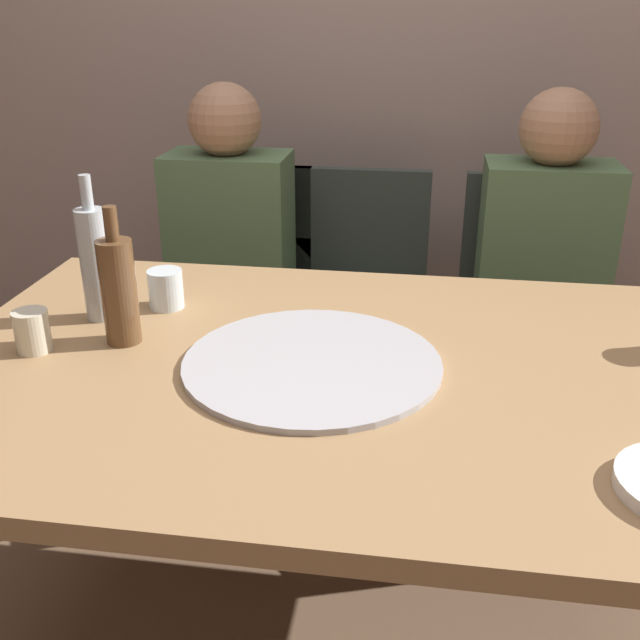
{
  "coord_description": "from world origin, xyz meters",
  "views": [
    {
      "loc": [
        0.17,
        -1.21,
        1.38
      ],
      "look_at": [
        -0.03,
        0.08,
        0.8
      ],
      "focal_mm": 40.92,
      "sensor_mm": 36.0,
      "label": 1
    }
  ],
  "objects_px": {
    "tumbler_near": "(166,289)",
    "chair_middle": "(354,299)",
    "wine_bottle": "(119,289)",
    "pizza_tray": "(312,363)",
    "beer_bottle": "(95,262)",
    "dining_table": "(327,397)",
    "chair_right": "(532,309)",
    "chair_left": "(239,293)",
    "guest_in_sweater": "(224,271)",
    "tumbler_far": "(32,331)",
    "guest_in_beanie": "(544,288)"
  },
  "relations": [
    {
      "from": "chair_middle",
      "to": "chair_right",
      "type": "relative_size",
      "value": 1.0
    },
    {
      "from": "chair_left",
      "to": "guest_in_sweater",
      "type": "relative_size",
      "value": 0.77
    },
    {
      "from": "tumbler_near",
      "to": "chair_right",
      "type": "relative_size",
      "value": 0.1
    },
    {
      "from": "chair_middle",
      "to": "chair_right",
      "type": "bearing_deg",
      "value": -180.0
    },
    {
      "from": "wine_bottle",
      "to": "chair_middle",
      "type": "distance_m",
      "value": 1.01
    },
    {
      "from": "pizza_tray",
      "to": "chair_left",
      "type": "distance_m",
      "value": 1.03
    },
    {
      "from": "tumbler_far",
      "to": "guest_in_beanie",
      "type": "height_order",
      "value": "guest_in_beanie"
    },
    {
      "from": "beer_bottle",
      "to": "guest_in_beanie",
      "type": "xyz_separation_m",
      "value": [
        1.01,
        0.62,
        -0.23
      ]
    },
    {
      "from": "tumbler_near",
      "to": "tumbler_far",
      "type": "relative_size",
      "value": 1.04
    },
    {
      "from": "dining_table",
      "to": "tumbler_near",
      "type": "relative_size",
      "value": 17.65
    },
    {
      "from": "wine_bottle",
      "to": "tumbler_near",
      "type": "height_order",
      "value": "wine_bottle"
    },
    {
      "from": "wine_bottle",
      "to": "tumbler_far",
      "type": "bearing_deg",
      "value": -157.11
    },
    {
      "from": "dining_table",
      "to": "beer_bottle",
      "type": "height_order",
      "value": "beer_bottle"
    },
    {
      "from": "pizza_tray",
      "to": "guest_in_sweater",
      "type": "relative_size",
      "value": 0.41
    },
    {
      "from": "pizza_tray",
      "to": "chair_middle",
      "type": "bearing_deg",
      "value": 90.88
    },
    {
      "from": "chair_middle",
      "to": "guest_in_sweater",
      "type": "height_order",
      "value": "guest_in_sweater"
    },
    {
      "from": "pizza_tray",
      "to": "chair_right",
      "type": "bearing_deg",
      "value": 60.14
    },
    {
      "from": "tumbler_near",
      "to": "guest_in_sweater",
      "type": "distance_m",
      "value": 0.56
    },
    {
      "from": "tumbler_far",
      "to": "chair_right",
      "type": "xyz_separation_m",
      "value": [
        1.07,
        0.94,
        -0.28
      ]
    },
    {
      "from": "dining_table",
      "to": "pizza_tray",
      "type": "height_order",
      "value": "pizza_tray"
    },
    {
      "from": "guest_in_sweater",
      "to": "guest_in_beanie",
      "type": "relative_size",
      "value": 1.0
    },
    {
      "from": "dining_table",
      "to": "chair_right",
      "type": "distance_m",
      "value": 1.05
    },
    {
      "from": "guest_in_beanie",
      "to": "chair_middle",
      "type": "bearing_deg",
      "value": -15.54
    },
    {
      "from": "beer_bottle",
      "to": "guest_in_sweater",
      "type": "height_order",
      "value": "guest_in_sweater"
    },
    {
      "from": "beer_bottle",
      "to": "chair_right",
      "type": "bearing_deg",
      "value": 37.14
    },
    {
      "from": "chair_right",
      "to": "chair_left",
      "type": "bearing_deg",
      "value": 0.0
    },
    {
      "from": "beer_bottle",
      "to": "guest_in_beanie",
      "type": "height_order",
      "value": "guest_in_beanie"
    },
    {
      "from": "chair_middle",
      "to": "guest_in_sweater",
      "type": "bearing_deg",
      "value": 22.01
    },
    {
      "from": "guest_in_sweater",
      "to": "wine_bottle",
      "type": "bearing_deg",
      "value": 90.04
    },
    {
      "from": "pizza_tray",
      "to": "tumbler_near",
      "type": "bearing_deg",
      "value": 147.22
    },
    {
      "from": "dining_table",
      "to": "chair_middle",
      "type": "relative_size",
      "value": 1.68
    },
    {
      "from": "tumbler_far",
      "to": "chair_right",
      "type": "relative_size",
      "value": 0.09
    },
    {
      "from": "tumbler_near",
      "to": "chair_middle",
      "type": "distance_m",
      "value": 0.82
    },
    {
      "from": "dining_table",
      "to": "tumbler_near",
      "type": "height_order",
      "value": "tumbler_near"
    },
    {
      "from": "dining_table",
      "to": "chair_right",
      "type": "bearing_deg",
      "value": 60.95
    },
    {
      "from": "wine_bottle",
      "to": "chair_middle",
      "type": "xyz_separation_m",
      "value": [
        0.37,
        0.87,
        -0.35
      ]
    },
    {
      "from": "guest_in_sweater",
      "to": "chair_right",
      "type": "bearing_deg",
      "value": -170.65
    },
    {
      "from": "dining_table",
      "to": "chair_middle",
      "type": "height_order",
      "value": "chair_middle"
    },
    {
      "from": "wine_bottle",
      "to": "guest_in_beanie",
      "type": "xyz_separation_m",
      "value": [
        0.92,
        0.72,
        -0.22
      ]
    },
    {
      "from": "pizza_tray",
      "to": "beer_bottle",
      "type": "distance_m",
      "value": 0.52
    },
    {
      "from": "beer_bottle",
      "to": "tumbler_near",
      "type": "distance_m",
      "value": 0.16
    },
    {
      "from": "chair_right",
      "to": "guest_in_beanie",
      "type": "relative_size",
      "value": 0.77
    },
    {
      "from": "beer_bottle",
      "to": "chair_left",
      "type": "distance_m",
      "value": 0.85
    },
    {
      "from": "wine_bottle",
      "to": "chair_left",
      "type": "bearing_deg",
      "value": 90.03
    },
    {
      "from": "pizza_tray",
      "to": "wine_bottle",
      "type": "relative_size",
      "value": 1.75
    },
    {
      "from": "guest_in_beanie",
      "to": "chair_right",
      "type": "bearing_deg",
      "value": -90.0
    },
    {
      "from": "dining_table",
      "to": "chair_left",
      "type": "height_order",
      "value": "chair_left"
    },
    {
      "from": "dining_table",
      "to": "pizza_tray",
      "type": "distance_m",
      "value": 0.09
    },
    {
      "from": "tumbler_far",
      "to": "chair_middle",
      "type": "height_order",
      "value": "chair_middle"
    },
    {
      "from": "dining_table",
      "to": "pizza_tray",
      "type": "relative_size",
      "value": 3.13
    }
  ]
}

